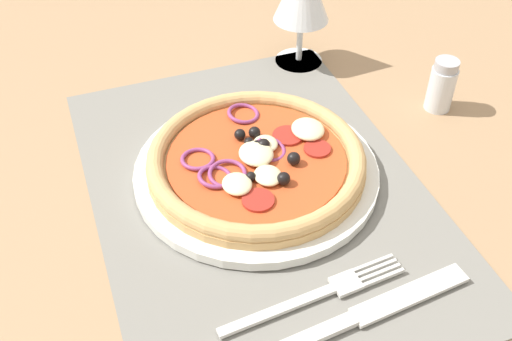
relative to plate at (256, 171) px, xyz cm
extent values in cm
cube|color=#9E7A56|center=(2.10, -0.56, -2.15)|extent=(190.00, 140.00, 2.40)
cube|color=slate|center=(2.10, -0.56, -0.75)|extent=(47.97, 33.68, 0.40)
cylinder|color=silver|center=(0.00, 0.00, 0.00)|extent=(26.11, 26.11, 1.10)
cylinder|color=tan|center=(0.00, 0.00, 1.05)|extent=(23.16, 23.16, 1.00)
torus|color=tan|center=(0.00, 0.00, 1.91)|extent=(23.10, 23.10, 1.80)
cylinder|color=#C64C23|center=(0.00, 0.00, 1.70)|extent=(18.99, 18.99, 0.30)
ellipsoid|color=beige|center=(-1.43, 1.59, 2.28)|extent=(2.88, 2.59, 0.86)
ellipsoid|color=beige|center=(-1.98, 6.76, 2.44)|extent=(3.96, 3.56, 1.19)
ellipsoid|color=beige|center=(3.50, -3.31, 2.34)|extent=(3.31, 2.98, 0.99)
ellipsoid|color=beige|center=(3.37, 0.03, 2.32)|extent=(3.14, 2.83, 0.94)
ellipsoid|color=beige|center=(-0.07, 0.02, 2.45)|extent=(4.03, 3.63, 1.21)
sphere|color=black|center=(2.49, 3.36, 2.54)|extent=(1.39, 1.39, 1.39)
sphere|color=black|center=(-3.37, 1.04, 2.51)|extent=(1.31, 1.31, 1.31)
sphere|color=black|center=(-3.63, -0.63, 2.47)|extent=(1.24, 1.24, 1.24)
sphere|color=black|center=(2.99, -1.66, 2.37)|extent=(1.04, 1.04, 1.04)
sphere|color=black|center=(-2.11, -0.05, 2.39)|extent=(1.09, 1.09, 1.09)
sphere|color=black|center=(0.97, 0.18, 2.39)|extent=(1.08, 1.08, 1.08)
sphere|color=black|center=(-1.36, 0.59, 2.40)|extent=(1.10, 1.10, 1.10)
sphere|color=black|center=(-0.99, 1.20, 2.54)|extent=(1.39, 1.39, 1.39)
sphere|color=black|center=(4.54, 1.26, 2.53)|extent=(1.36, 1.36, 1.36)
torus|color=#8E3D75|center=(-7.50, 1.18, 2.10)|extent=(3.72, 3.72, 0.97)
torus|color=#8E3D75|center=(1.50, -4.99, 2.10)|extent=(3.60, 3.61, 1.01)
torus|color=#8E3D75|center=(-1.72, -5.87, 2.10)|extent=(3.67, 3.66, 0.68)
torus|color=#8E3D75|center=(-0.58, 1.78, 2.10)|extent=(3.68, 3.57, 1.68)
torus|color=#8E3D75|center=(1.50, -3.67, 2.10)|extent=(4.04, 4.01, 0.84)
cylinder|color=#A3281E|center=(-2.17, 4.47, 2.00)|extent=(3.37, 3.37, 0.30)
cylinder|color=#A3281E|center=(6.02, -2.00, 2.00)|extent=(3.22, 3.22, 0.30)
cylinder|color=#A3281E|center=(0.95, 6.60, 2.00)|extent=(2.91, 2.91, 0.30)
cube|color=silver|center=(17.02, -4.25, -0.33)|extent=(1.82, 11.20, 0.44)
cube|color=silver|center=(16.45, 2.57, -0.33)|extent=(2.40, 2.69, 0.44)
cube|color=silver|center=(17.06, 6.05, -0.33)|extent=(0.68, 4.33, 0.44)
cube|color=silver|center=(16.47, 6.00, -0.33)|extent=(0.68, 4.33, 0.44)
cube|color=silver|center=(15.87, 5.95, -0.33)|extent=(0.68, 4.33, 0.44)
cube|color=silver|center=(15.27, 5.90, -0.33)|extent=(0.68, 4.33, 0.44)
cube|color=silver|center=(20.45, -2.61, -0.24)|extent=(2.09, 8.49, 0.62)
cube|color=silver|center=(19.50, 7.34, -0.33)|extent=(3.09, 11.74, 0.44)
cylinder|color=silver|center=(-19.86, 13.44, -0.75)|extent=(6.40, 6.40, 0.40)
cylinder|color=silver|center=(-19.86, 13.44, 2.45)|extent=(0.80, 0.80, 6.00)
cylinder|color=silver|center=(-4.29, 25.33, 1.80)|extent=(3.20, 3.20, 5.50)
cylinder|color=#ADADB2|center=(-4.29, 25.33, 5.15)|extent=(2.88, 2.88, 1.20)
camera|label=1|loc=(45.05, -16.51, 44.02)|focal=42.67mm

